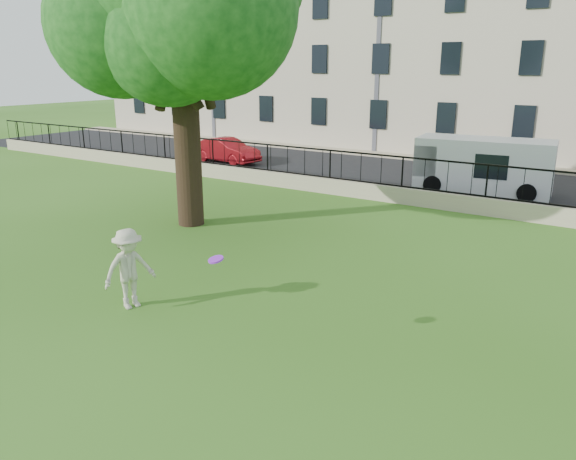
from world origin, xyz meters
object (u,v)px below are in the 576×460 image
Objects in this scene: frisbee at (216,259)px; red_sedan at (227,151)px; white_van at (483,166)px; man at (129,269)px.

red_sedan is at bearing 128.85° from frisbee.
white_van is at bearing -83.06° from red_sedan.
frisbee is 15.67m from white_van.
red_sedan is at bearing 50.52° from man.
frisbee is at bearing -134.21° from red_sedan.
man is 0.34× the size of white_van.
man reaches higher than red_sedan.
white_van is at bearing 88.56° from frisbee.
man is 0.45× the size of red_sedan.
white_van reaches higher than red_sedan.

